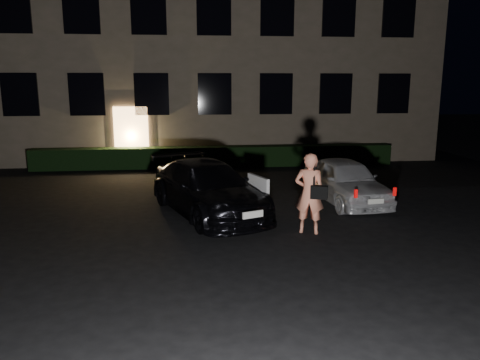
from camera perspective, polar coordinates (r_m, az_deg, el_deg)
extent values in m
plane|color=black|center=(9.63, 0.84, -9.47)|extent=(80.00, 80.00, 0.00)
cube|color=brown|center=(24.05, -3.76, 17.81)|extent=(20.00, 8.00, 12.00)
cube|color=#ECAE67|center=(20.11, -13.09, 5.14)|extent=(1.40, 0.10, 2.50)
cube|color=black|center=(20.94, -25.24, 9.39)|extent=(1.40, 0.10, 1.70)
cube|color=black|center=(20.26, -18.17, 9.88)|extent=(1.40, 0.10, 1.70)
cube|color=black|center=(19.90, -10.71, 10.23)|extent=(1.40, 0.10, 1.70)
cube|color=black|center=(19.87, -3.10, 10.41)|extent=(1.40, 0.10, 1.70)
cube|color=black|center=(20.19, 4.41, 10.42)|extent=(1.40, 0.10, 1.70)
cube|color=black|center=(20.82, 11.58, 10.26)|extent=(1.40, 0.10, 1.70)
cube|color=black|center=(21.75, 18.21, 9.97)|extent=(1.40, 0.10, 1.70)
cube|color=black|center=(21.10, -26.05, 18.07)|extent=(1.40, 0.10, 1.70)
cube|color=black|center=(20.43, -18.78, 18.86)|extent=(1.40, 0.10, 1.70)
cube|color=black|center=(20.07, -11.09, 19.39)|extent=(1.40, 0.10, 1.70)
cube|color=black|center=(20.05, -3.21, 19.59)|extent=(1.40, 0.10, 1.70)
cube|color=black|center=(20.36, 4.57, 19.45)|extent=(1.40, 0.10, 1.70)
cube|color=black|center=(20.99, 11.96, 19.02)|extent=(1.40, 0.10, 1.70)
cube|color=black|center=(21.92, 18.78, 18.35)|extent=(1.40, 0.10, 1.70)
cube|color=black|center=(19.67, -2.94, 2.86)|extent=(15.00, 0.70, 0.85)
imported|color=black|center=(12.59, -3.95, -1.03)|extent=(3.57, 5.20, 1.40)
cube|color=white|center=(12.24, 2.24, -0.58)|extent=(0.44, 0.96, 0.47)
cube|color=silver|center=(10.44, 1.57, -4.22)|extent=(0.49, 0.23, 0.16)
imported|color=silver|center=(14.13, 12.72, -0.06)|extent=(1.91, 3.96, 1.30)
cube|color=red|center=(12.27, 13.95, -1.63)|extent=(0.08, 0.06, 0.22)
cube|color=red|center=(12.78, 18.34, -1.36)|extent=(0.08, 0.06, 0.22)
cube|color=silver|center=(12.53, 16.23, -2.51)|extent=(0.44, 0.08, 0.13)
imported|color=#FF9572|center=(11.02, 8.45, -1.62)|extent=(0.81, 0.67, 1.91)
cube|color=black|center=(10.86, 9.63, -1.48)|extent=(0.43, 0.30, 0.30)
cube|color=black|center=(10.82, 9.05, 0.83)|extent=(0.06, 0.07, 0.59)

